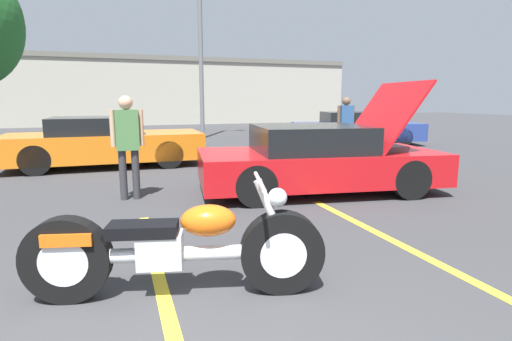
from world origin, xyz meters
TOP-DOWN VIEW (x-y plane):
  - parking_stripe_middle at (0.20, 1.38)m, footprint 0.12×5.51m
  - parking_stripe_back at (2.88, 1.38)m, footprint 0.12×5.51m
  - far_building at (0.00, 27.20)m, footprint 32.00×4.20m
  - light_pole at (3.48, 15.49)m, footprint 1.21×0.28m
  - motorcycle at (0.31, 1.73)m, footprint 2.43×0.90m
  - show_car_hood_open at (3.29, 4.82)m, footprint 4.41×2.46m
  - parked_car_mid_row at (-0.39, 9.02)m, footprint 4.61×1.90m
  - parked_car_right_row at (8.19, 11.18)m, footprint 4.82×2.90m
  - spectator_near_motorcycle at (0.07, 5.32)m, footprint 0.52×0.22m
  - spectator_far_lot at (5.88, 8.18)m, footprint 0.52×0.22m

SIDE VIEW (x-z plane):
  - parking_stripe_middle at x=0.20m, z-range 0.00..0.01m
  - parking_stripe_back at x=2.88m, z-range 0.00..0.01m
  - motorcycle at x=0.31m, z-range -0.08..0.91m
  - parked_car_right_row at x=8.19m, z-range -0.02..1.17m
  - show_car_hood_open at x=3.29m, z-range -0.39..1.55m
  - parked_car_mid_row at x=-0.39m, z-range -0.02..1.19m
  - spectator_near_motorcycle at x=0.07m, z-range 0.16..1.85m
  - spectator_far_lot at x=5.88m, z-range 0.16..1.85m
  - far_building at x=0.00m, z-range 0.14..4.54m
  - light_pole at x=3.48m, z-range 0.38..8.41m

